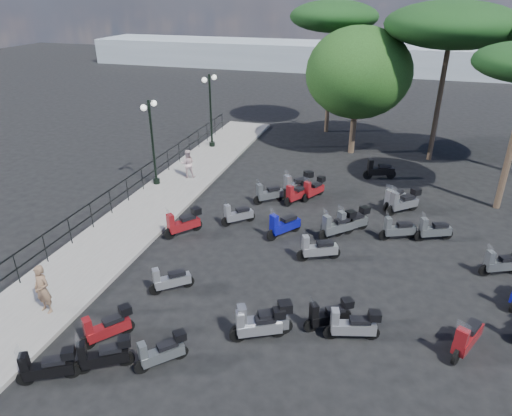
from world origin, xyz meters
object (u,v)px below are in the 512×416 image
(scooter_13, at_px, (353,325))
(broadleaf_tree, at_px, (358,73))
(scooter_1, at_px, (107,327))
(scooter_19, at_px, (467,338))
(pine_0, at_px, (452,25))
(scooter_20, at_px, (329,315))
(scooter_31, at_px, (352,221))
(scooter_14, at_px, (259,325))
(scooter_21, at_px, (338,226))
(scooter_28, at_px, (502,263))
(scooter_6, at_px, (104,355))
(scooter_15, at_px, (318,249))
(scooter_8, at_px, (262,321))
(scooter_23, at_px, (394,199))
(scooter_7, at_px, (162,352))
(scooter_17, at_px, (379,170))
(pedestrian_far, at_px, (188,164))
(scooter_11, at_px, (314,189))
(woman, at_px, (42,289))
(pine_2, at_px, (334,17))
(scooter_2, at_px, (170,280))
(scooter_4, at_px, (237,215))
(scooter_29, at_px, (404,202))
(scooter_10, at_px, (297,185))
(scooter_0, at_px, (48,367))
(scooter_3, at_px, (183,223))
(scooter_16, at_px, (297,193))
(lamp_post_1, at_px, (152,137))
(scooter_9, at_px, (283,226))
(scooter_30, at_px, (434,230))
(scooter_22, at_px, (398,230))
(lamp_post_2, at_px, (210,106))

(scooter_13, xyz_separation_m, broadleaf_tree, (-1.81, 16.56, 4.22))
(scooter_1, height_order, broadleaf_tree, broadleaf_tree)
(scooter_19, height_order, pine_0, pine_0)
(scooter_20, distance_m, scooter_31, 6.08)
(scooter_14, bearing_deg, scooter_21, -38.20)
(scooter_28, bearing_deg, scooter_6, 101.45)
(scooter_15, height_order, scooter_28, scooter_15)
(scooter_8, distance_m, scooter_23, 10.44)
(scooter_28, distance_m, scooter_31, 5.52)
(scooter_7, height_order, scooter_17, scooter_17)
(scooter_20, bearing_deg, pedestrian_far, 10.92)
(scooter_6, bearing_deg, broadleaf_tree, -44.28)
(scooter_11, relative_size, scooter_28, 0.99)
(woman, bearing_deg, broadleaf_tree, 78.21)
(scooter_13, bearing_deg, pine_2, -4.28)
(scooter_2, xyz_separation_m, scooter_11, (3.16, 8.66, 0.05))
(scooter_13, distance_m, scooter_15, 4.23)
(scooter_4, xyz_separation_m, scooter_29, (6.68, 3.12, 0.10))
(scooter_10, bearing_deg, scooter_8, 137.81)
(woman, distance_m, scooter_0, 2.89)
(scooter_3, xyz_separation_m, scooter_16, (3.74, 4.33, -0.03))
(woman, bearing_deg, pine_0, 67.13)
(lamp_post_1, distance_m, scooter_9, 8.25)
(scooter_28, distance_m, broadleaf_tree, 14.06)
(scooter_10, distance_m, scooter_13, 10.02)
(scooter_17, bearing_deg, scooter_0, 135.87)
(scooter_4, distance_m, scooter_30, 7.89)
(scooter_22, xyz_separation_m, scooter_28, (3.48, -1.54, 0.03))
(scooter_1, xyz_separation_m, scooter_9, (3.29, 7.31, 0.01))
(pedestrian_far, xyz_separation_m, scooter_20, (8.75, -9.41, -0.43))
(scooter_2, distance_m, scooter_15, 5.41)
(scooter_2, distance_m, broadleaf_tree, 17.05)
(scooter_13, xyz_separation_m, scooter_29, (1.29, 8.84, 0.04))
(lamp_post_2, xyz_separation_m, scooter_6, (4.14, -17.86, -2.19))
(scooter_13, xyz_separation_m, scooter_20, (-0.70, 0.27, -0.03))
(scooter_3, height_order, scooter_16, scooter_3)
(lamp_post_1, relative_size, scooter_9, 2.88)
(scooter_0, height_order, scooter_2, scooter_0)
(scooter_0, height_order, scooter_4, scooter_4)
(scooter_13, relative_size, scooter_22, 1.06)
(scooter_0, bearing_deg, scooter_23, -61.33)
(scooter_3, distance_m, scooter_22, 8.54)
(lamp_post_2, bearing_deg, scooter_6, -64.06)
(scooter_20, bearing_deg, lamp_post_1, 18.65)
(scooter_9, relative_size, scooter_23, 1.01)
(scooter_14, height_order, scooter_28, scooter_14)
(scooter_7, height_order, scooter_30, scooter_30)
(scooter_1, height_order, scooter_6, scooter_1)
(lamp_post_2, height_order, pine_0, pine_0)
(scooter_2, relative_size, scooter_8, 0.73)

